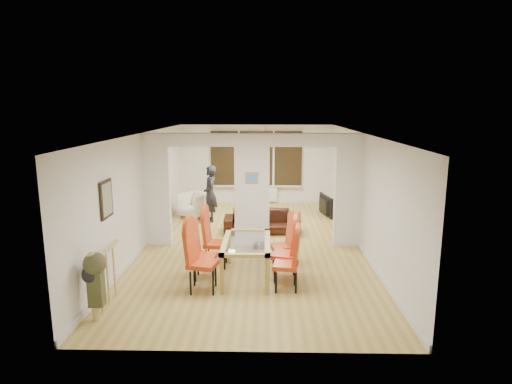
{
  "coord_description": "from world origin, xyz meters",
  "views": [
    {
      "loc": [
        0.31,
        -9.63,
        3.19
      ],
      "look_at": [
        0.08,
        0.6,
        1.14
      ],
      "focal_mm": 30.0,
      "sensor_mm": 36.0,
      "label": 1
    }
  ],
  "objects_px": {
    "dining_chair_rc": "(282,243)",
    "armchair": "(195,205)",
    "bowl": "(261,208)",
    "bottle": "(263,205)",
    "sofa": "(261,221)",
    "dining_chair_lb": "(205,252)",
    "dining_chair_rb": "(285,250)",
    "dining_chair_la": "(203,259)",
    "person": "(210,194)",
    "dining_chair_ra": "(286,261)",
    "coffee_table": "(259,213)",
    "television": "(322,205)",
    "dining_table": "(247,259)",
    "dining_chair_lc": "(216,240)"
  },
  "relations": [
    {
      "from": "dining_chair_rb",
      "to": "television",
      "type": "bearing_deg",
      "value": 89.51
    },
    {
      "from": "dining_table",
      "to": "bowl",
      "type": "distance_m",
      "value": 4.64
    },
    {
      "from": "dining_chair_rc",
      "to": "bowl",
      "type": "height_order",
      "value": "dining_chair_rc"
    },
    {
      "from": "dining_chair_lb",
      "to": "coffee_table",
      "type": "relative_size",
      "value": 1.05
    },
    {
      "from": "bottle",
      "to": "bowl",
      "type": "xyz_separation_m",
      "value": [
        -0.06,
        0.19,
        -0.11
      ]
    },
    {
      "from": "dining_chair_rb",
      "to": "armchair",
      "type": "bearing_deg",
      "value": 133.04
    },
    {
      "from": "dining_chair_rc",
      "to": "dining_chair_lb",
      "type": "bearing_deg",
      "value": -172.61
    },
    {
      "from": "dining_chair_ra",
      "to": "dining_chair_la",
      "type": "bearing_deg",
      "value": -166.78
    },
    {
      "from": "dining_chair_rb",
      "to": "bottle",
      "type": "distance_m",
      "value": 4.52
    },
    {
      "from": "dining_chair_rb",
      "to": "armchair",
      "type": "distance_m",
      "value": 5.16
    },
    {
      "from": "dining_chair_lb",
      "to": "bottle",
      "type": "height_order",
      "value": "dining_chair_lb"
    },
    {
      "from": "television",
      "to": "coffee_table",
      "type": "height_order",
      "value": "television"
    },
    {
      "from": "dining_chair_la",
      "to": "dining_chair_lb",
      "type": "bearing_deg",
      "value": 107.64
    },
    {
      "from": "person",
      "to": "dining_chair_lc",
      "type": "bearing_deg",
      "value": -3.99
    },
    {
      "from": "coffee_table",
      "to": "bowl",
      "type": "height_order",
      "value": "bowl"
    },
    {
      "from": "dining_chair_lb",
      "to": "dining_chair_la",
      "type": "bearing_deg",
      "value": -78.86
    },
    {
      "from": "sofa",
      "to": "dining_chair_lc",
      "type": "bearing_deg",
      "value": -111.33
    },
    {
      "from": "bottle",
      "to": "sofa",
      "type": "bearing_deg",
      "value": -91.85
    },
    {
      "from": "sofa",
      "to": "bowl",
      "type": "bearing_deg",
      "value": 89.1
    },
    {
      "from": "dining_chair_rc",
      "to": "armchair",
      "type": "height_order",
      "value": "dining_chair_rc"
    },
    {
      "from": "television",
      "to": "bowl",
      "type": "xyz_separation_m",
      "value": [
        -1.81,
        -0.12,
        -0.05
      ]
    },
    {
      "from": "dining_table",
      "to": "person",
      "type": "distance_m",
      "value": 4.24
    },
    {
      "from": "dining_chair_ra",
      "to": "coffee_table",
      "type": "height_order",
      "value": "dining_chair_ra"
    },
    {
      "from": "dining_chair_rc",
      "to": "television",
      "type": "bearing_deg",
      "value": 57.68
    },
    {
      "from": "dining_chair_ra",
      "to": "dining_chair_rc",
      "type": "relative_size",
      "value": 1.04
    },
    {
      "from": "bowl",
      "to": "armchair",
      "type": "bearing_deg",
      "value": -175.82
    },
    {
      "from": "television",
      "to": "dining_chair_lc",
      "type": "bearing_deg",
      "value": 135.66
    },
    {
      "from": "dining_table",
      "to": "dining_chair_ra",
      "type": "distance_m",
      "value": 0.89
    },
    {
      "from": "armchair",
      "to": "bottle",
      "type": "distance_m",
      "value": 2.0
    },
    {
      "from": "dining_chair_lb",
      "to": "sofa",
      "type": "relative_size",
      "value": 0.54
    },
    {
      "from": "dining_chair_la",
      "to": "sofa",
      "type": "bearing_deg",
      "value": 88.3
    },
    {
      "from": "dining_chair_rc",
      "to": "television",
      "type": "distance_m",
      "value": 4.44
    },
    {
      "from": "sofa",
      "to": "person",
      "type": "distance_m",
      "value": 1.83
    },
    {
      "from": "dining_table",
      "to": "armchair",
      "type": "height_order",
      "value": "dining_table"
    },
    {
      "from": "dining_chair_ra",
      "to": "armchair",
      "type": "relative_size",
      "value": 1.35
    },
    {
      "from": "sofa",
      "to": "bottle",
      "type": "distance_m",
      "value": 1.41
    },
    {
      "from": "dining_chair_lc",
      "to": "bottle",
      "type": "bearing_deg",
      "value": 83.33
    },
    {
      "from": "television",
      "to": "dining_table",
      "type": "bearing_deg",
      "value": 145.14
    },
    {
      "from": "sofa",
      "to": "dining_table",
      "type": "bearing_deg",
      "value": -96.17
    },
    {
      "from": "television",
      "to": "dining_chair_ra",
      "type": "bearing_deg",
      "value": 154.23
    },
    {
      "from": "dining_chair_lb",
      "to": "sofa",
      "type": "distance_m",
      "value": 3.26
    },
    {
      "from": "dining_chair_ra",
      "to": "armchair",
      "type": "height_order",
      "value": "dining_chair_ra"
    },
    {
      "from": "dining_table",
      "to": "dining_chair_la",
      "type": "bearing_deg",
      "value": -140.85
    },
    {
      "from": "dining_chair_lc",
      "to": "dining_chair_ra",
      "type": "xyz_separation_m",
      "value": [
        1.35,
        -1.09,
        -0.03
      ]
    },
    {
      "from": "dining_chair_rb",
      "to": "coffee_table",
      "type": "relative_size",
      "value": 1.15
    },
    {
      "from": "armchair",
      "to": "person",
      "type": "height_order",
      "value": "person"
    },
    {
      "from": "dining_table",
      "to": "coffee_table",
      "type": "distance_m",
      "value": 4.55
    },
    {
      "from": "sofa",
      "to": "armchair",
      "type": "bearing_deg",
      "value": 141.85
    },
    {
      "from": "dining_chair_rc",
      "to": "bowl",
      "type": "distance_m",
      "value": 4.13
    },
    {
      "from": "dining_chair_ra",
      "to": "coffee_table",
      "type": "xyz_separation_m",
      "value": [
        -0.54,
        5.05,
        -0.42
      ]
    }
  ]
}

